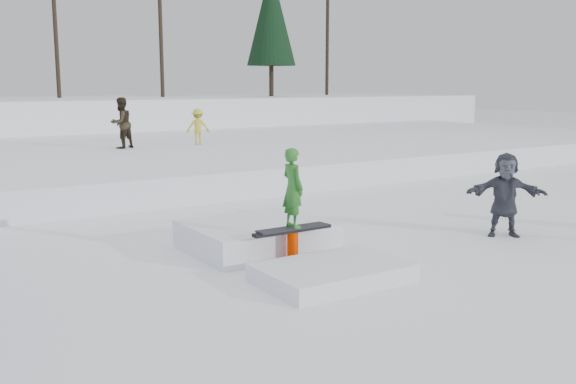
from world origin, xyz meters
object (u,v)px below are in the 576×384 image
walker_olive (121,123)px  walker_ygreen (198,127)px  jib_rail_feature (276,242)px  spectator_dark (505,195)px

walker_olive → walker_ygreen: bearing=152.6°
jib_rail_feature → walker_olive: bearing=82.9°
walker_olive → jib_rail_feature: 14.04m
walker_olive → walker_ygreen: size_ratio=1.34×
jib_rail_feature → spectator_dark: bearing=-13.3°
walker_ygreen → jib_rail_feature: size_ratio=0.32×
walker_olive → walker_ygreen: walker_olive is taller
walker_ygreen → jib_rail_feature: walker_ygreen is taller
walker_ygreen → spectator_dark: bearing=117.3°
walker_olive → jib_rail_feature: size_ratio=0.44×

